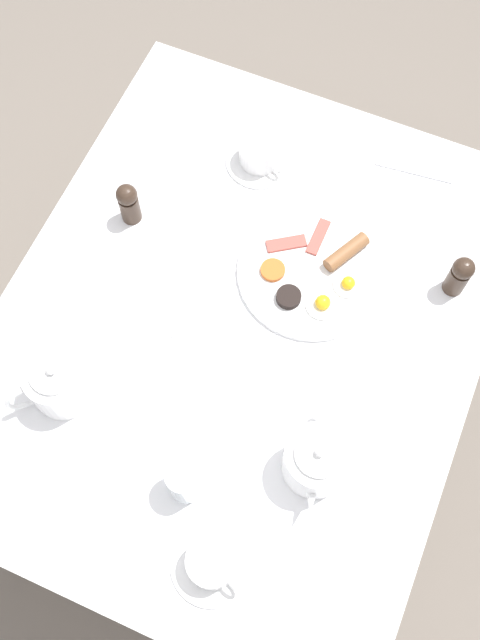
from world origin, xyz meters
TOP-DOWN VIEW (x-y plane):
  - ground_plane at (0.00, 0.00)m, footprint 8.00×8.00m
  - table at (0.00, 0.00)m, footprint 0.95×1.20m
  - breakfast_plate at (-0.10, -0.16)m, footprint 0.31×0.31m
  - teapot_near at (0.26, 0.27)m, footprint 0.15×0.17m
  - teapot_far at (-0.24, 0.21)m, footprint 0.12×0.21m
  - teacup_with_saucer_left at (-0.14, 0.45)m, footprint 0.15×0.15m
  - teacup_with_saucer_right at (0.11, -0.38)m, footprint 0.15×0.15m
  - water_glass_tall at (-0.04, 0.34)m, footprint 0.07×0.07m
  - pepper_grinder at (0.31, -0.14)m, footprint 0.05×0.05m
  - salt_grinder at (-0.37, -0.25)m, footprint 0.05×0.05m
  - fork_by_plate at (-0.21, -0.49)m, footprint 0.17×0.03m
  - knife_by_plate at (0.17, -0.01)m, footprint 0.12×0.20m

SIDE VIEW (x-z plane):
  - ground_plane at x=0.00m, z-range 0.00..0.00m
  - table at x=0.00m, z-range 0.31..1.08m
  - fork_by_plate at x=-0.21m, z-range 0.77..0.77m
  - knife_by_plate at x=0.17m, z-range 0.77..0.77m
  - breakfast_plate at x=-0.10m, z-range 0.75..0.80m
  - teacup_with_saucer_left at x=-0.14m, z-range 0.76..0.83m
  - teacup_with_saucer_right at x=0.11m, z-range 0.76..0.83m
  - water_glass_tall at x=-0.04m, z-range 0.77..0.87m
  - teapot_near at x=0.26m, z-range 0.76..0.89m
  - teapot_far at x=-0.24m, z-range 0.76..0.89m
  - pepper_grinder at x=0.31m, z-range 0.77..0.88m
  - salt_grinder at x=-0.37m, z-range 0.77..0.88m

